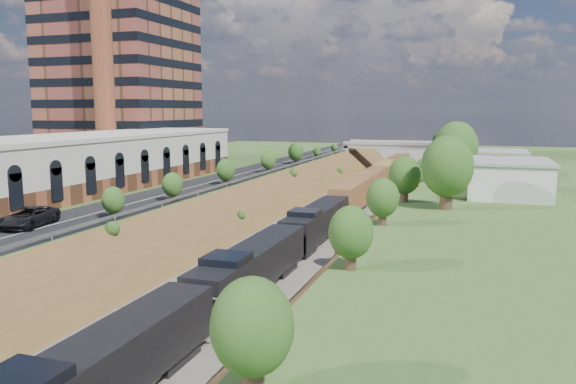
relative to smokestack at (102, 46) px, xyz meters
name	(u,v)px	position (x,y,z in m)	size (l,w,h in m)	color
platform_left	(139,187)	(3.00, 4.00, -22.50)	(44.00, 180.00, 5.00)	#435F27
embankment_left	(263,209)	(25.00, 4.00, -25.00)	(7.07, 180.00, 7.07)	brown
embankment_right	(408,218)	(47.00, 4.00, -25.00)	(7.07, 180.00, 7.07)	brown
rail_left_track	(316,212)	(33.40, 4.00, -24.91)	(1.58, 180.00, 0.18)	gray
rail_right_track	(350,214)	(38.60, 4.00, -24.91)	(1.58, 180.00, 0.18)	gray
road	(236,176)	(20.50, 4.00, -19.95)	(8.00, 180.00, 0.10)	black
guardrail	(260,174)	(24.60, 3.80, -19.45)	(0.10, 171.00, 0.70)	#99999E
commercial_building	(71,164)	(8.00, -18.00, -16.49)	(14.30, 62.30, 7.00)	brown
highrise_tower	(118,12)	(-8.00, 16.00, 7.88)	(22.00, 22.00, 53.90)	brown
smokestack	(102,46)	(0.00, 0.00, 0.00)	(3.20, 3.20, 40.00)	brown
overpass	(394,151)	(36.00, 66.00, -20.08)	(24.50, 8.30, 7.40)	gray
white_building_near	(509,179)	(59.50, -4.00, -18.00)	(9.00, 12.00, 4.00)	silver
white_building_far	(498,164)	(59.00, 18.00, -18.20)	(8.00, 10.00, 3.60)	silver
tree_right_large	(447,167)	(53.00, -16.00, -15.62)	(5.25, 5.25, 7.61)	#473323
tree_left_crest	(85,206)	(24.20, -36.00, -17.96)	(2.45, 2.45, 3.55)	#473323
freight_train	(348,198)	(38.60, 2.50, -22.36)	(3.15, 126.61, 4.68)	black
suv	(29,217)	(19.11, -37.03, -19.04)	(2.84, 6.17, 1.71)	black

